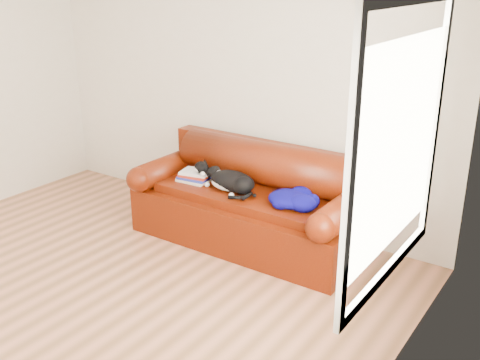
# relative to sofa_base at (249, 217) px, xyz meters

# --- Properties ---
(ground) EXTENTS (4.50, 4.50, 0.00)m
(ground) POSITION_rel_sofa_base_xyz_m (-0.53, -1.49, -0.24)
(ground) COLOR brown
(ground) RESTS_ON ground
(room_shell) EXTENTS (4.52, 4.02, 2.61)m
(room_shell) POSITION_rel_sofa_base_xyz_m (-0.41, -1.48, 1.43)
(room_shell) COLOR beige
(room_shell) RESTS_ON ground
(sofa_base) EXTENTS (2.10, 0.90, 0.50)m
(sofa_base) POSITION_rel_sofa_base_xyz_m (0.00, 0.00, 0.00)
(sofa_base) COLOR #370802
(sofa_base) RESTS_ON ground
(sofa_back) EXTENTS (2.10, 1.01, 0.88)m
(sofa_back) POSITION_rel_sofa_base_xyz_m (0.00, 0.24, 0.30)
(sofa_back) COLOR #370802
(sofa_back) RESTS_ON ground
(book_stack) EXTENTS (0.30, 0.26, 0.10)m
(book_stack) POSITION_rel_sofa_base_xyz_m (-0.55, -0.09, 0.31)
(book_stack) COLOR beige
(book_stack) RESTS_ON sofa_base
(cat) EXTENTS (0.61, 0.37, 0.23)m
(cat) POSITION_rel_sofa_base_xyz_m (-0.12, -0.11, 0.35)
(cat) COLOR black
(cat) RESTS_ON sofa_base
(blanket) EXTENTS (0.47, 0.38, 0.14)m
(blanket) POSITION_rel_sofa_base_xyz_m (0.49, -0.09, 0.33)
(blanket) COLOR #06024E
(blanket) RESTS_ON sofa_base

